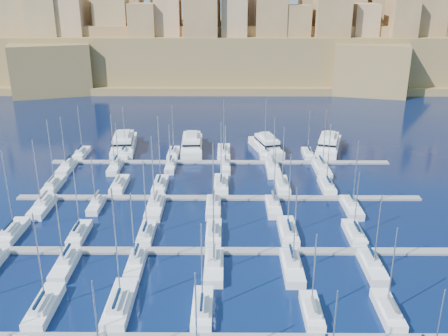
{
  "coord_description": "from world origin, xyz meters",
  "views": [
    {
      "loc": [
        1.67,
        -85.25,
        42.27
      ],
      "look_at": [
        1.14,
        6.0,
        8.32
      ],
      "focal_mm": 40.0,
      "sensor_mm": 36.0,
      "label": 1
    }
  ],
  "objects_px": {
    "sailboat_4": "(312,312)",
    "motor_yacht_c": "(266,145)",
    "motor_yacht_d": "(329,144)",
    "motor_yacht_b": "(192,144)",
    "motor_yacht_a": "(124,143)",
    "sailboat_2": "(120,304)"
  },
  "relations": [
    {
      "from": "sailboat_4",
      "to": "motor_yacht_c",
      "type": "height_order",
      "value": "sailboat_4"
    },
    {
      "from": "motor_yacht_c",
      "to": "motor_yacht_d",
      "type": "height_order",
      "value": "same"
    },
    {
      "from": "sailboat_4",
      "to": "motor_yacht_a",
      "type": "xyz_separation_m",
      "value": [
        -39.26,
        71.77,
        1.0
      ]
    },
    {
      "from": "motor_yacht_b",
      "to": "motor_yacht_a",
      "type": "bearing_deg",
      "value": 178.1
    },
    {
      "from": "motor_yacht_a",
      "to": "motor_yacht_c",
      "type": "height_order",
      "value": "same"
    },
    {
      "from": "sailboat_4",
      "to": "motor_yacht_b",
      "type": "bearing_deg",
      "value": 106.37
    },
    {
      "from": "sailboat_2",
      "to": "motor_yacht_a",
      "type": "relative_size",
      "value": 0.92
    },
    {
      "from": "sailboat_2",
      "to": "sailboat_4",
      "type": "distance_m",
      "value": 26.22
    },
    {
      "from": "sailboat_4",
      "to": "motor_yacht_a",
      "type": "bearing_deg",
      "value": 118.68
    },
    {
      "from": "motor_yacht_c",
      "to": "motor_yacht_b",
      "type": "bearing_deg",
      "value": 177.33
    },
    {
      "from": "motor_yacht_a",
      "to": "sailboat_4",
      "type": "bearing_deg",
      "value": -61.32
    },
    {
      "from": "sailboat_4",
      "to": "motor_yacht_c",
      "type": "bearing_deg",
      "value": 90.83
    },
    {
      "from": "sailboat_4",
      "to": "motor_yacht_a",
      "type": "distance_m",
      "value": 81.81
    },
    {
      "from": "sailboat_2",
      "to": "motor_yacht_c",
      "type": "height_order",
      "value": "sailboat_2"
    },
    {
      "from": "sailboat_2",
      "to": "motor_yacht_a",
      "type": "distance_m",
      "value": 71.6
    },
    {
      "from": "sailboat_4",
      "to": "motor_yacht_d",
      "type": "distance_m",
      "value": 72.87
    },
    {
      "from": "motor_yacht_a",
      "to": "motor_yacht_d",
      "type": "xyz_separation_m",
      "value": [
        55.01,
        -0.63,
        -0.0
      ]
    },
    {
      "from": "sailboat_2",
      "to": "motor_yacht_b",
      "type": "height_order",
      "value": "sailboat_2"
    },
    {
      "from": "motor_yacht_a",
      "to": "motor_yacht_c",
      "type": "relative_size",
      "value": 1.18
    },
    {
      "from": "sailboat_4",
      "to": "motor_yacht_c",
      "type": "distance_m",
      "value": 70.24
    },
    {
      "from": "sailboat_2",
      "to": "motor_yacht_b",
      "type": "relative_size",
      "value": 1.0
    },
    {
      "from": "sailboat_4",
      "to": "motor_yacht_d",
      "type": "relative_size",
      "value": 0.67
    }
  ]
}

